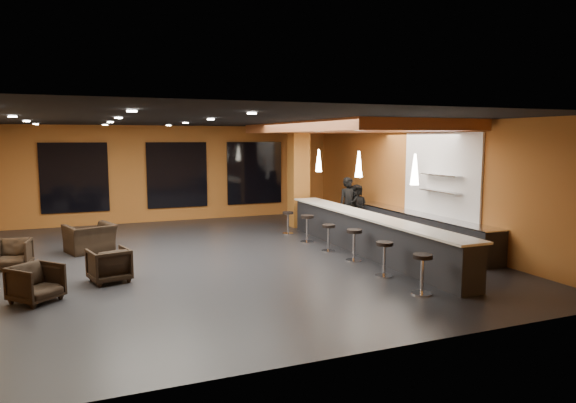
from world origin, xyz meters
name	(u,v)px	position (x,y,z in m)	size (l,w,h in m)	color
floor	(223,259)	(0.00, 0.00, -0.05)	(12.00, 13.00, 0.10)	black
ceiling	(221,118)	(0.00, 0.00, 3.55)	(12.00, 13.00, 0.10)	black
wall_back	(177,173)	(0.00, 6.55, 1.75)	(12.00, 0.10, 3.50)	#9D5923
wall_front	(347,234)	(0.00, -6.55, 1.75)	(12.00, 0.10, 3.50)	#9D5923
wall_right	(421,182)	(6.05, 0.00, 1.75)	(0.10, 13.00, 3.50)	#9D5923
wood_soffit	(344,127)	(4.00, 1.00, 3.36)	(3.60, 8.00, 0.28)	#BA6436
window_left	(75,178)	(-3.50, 6.44, 1.70)	(2.20, 0.06, 2.40)	black
window_center	(177,175)	(0.00, 6.44, 1.70)	(2.20, 0.06, 2.40)	black
window_right	(255,173)	(3.00, 6.44, 1.70)	(2.20, 0.06, 2.40)	black
tile_backsplash	(440,176)	(5.96, -1.00, 2.00)	(0.06, 3.20, 2.40)	white
bar_counter	(367,235)	(3.65, -1.00, 0.50)	(0.60, 8.00, 1.00)	black
bar_top	(367,215)	(3.65, -1.00, 1.02)	(0.78, 8.10, 0.05)	white
prep_counter	(418,230)	(5.65, -0.50, 0.43)	(0.70, 6.00, 0.86)	black
prep_top	(419,214)	(5.65, -0.50, 0.89)	(0.72, 6.00, 0.03)	silver
wall_shelf_lower	(440,191)	(5.82, -1.20, 1.60)	(0.30, 1.50, 0.03)	silver
wall_shelf_upper	(441,175)	(5.82, -1.20, 2.05)	(0.30, 1.50, 0.03)	silver
column	(299,176)	(3.65, 3.60, 1.75)	(0.60, 0.60, 3.50)	#985A22
pendant_0	(415,169)	(3.65, -3.00, 2.35)	(0.20, 0.20, 0.70)	white
pendant_1	(359,164)	(3.65, -0.50, 2.35)	(0.20, 0.20, 0.70)	white
pendant_2	(319,160)	(3.65, 2.00, 2.35)	(0.20, 0.20, 0.70)	white
staff_a	(349,205)	(4.70, 1.94, 0.90)	(0.65, 0.43, 1.80)	black
staff_b	(353,209)	(4.90, 2.00, 0.75)	(0.73, 0.57, 1.50)	black
staff_c	(357,207)	(5.25, 2.36, 0.76)	(0.74, 0.48, 1.51)	black
armchair_a	(36,283)	(-4.17, -2.19, 0.36)	(0.76, 0.78, 0.71)	black
armchair_b	(109,265)	(-2.83, -1.26, 0.36)	(0.78, 0.80, 0.73)	black
armchair_c	(13,254)	(-4.85, 0.77, 0.34)	(0.73, 0.75, 0.69)	black
armchair_d	(90,238)	(-3.15, 1.95, 0.38)	(1.16, 1.01, 0.75)	black
bar_stool_0	(422,269)	(2.81, -4.51, 0.51)	(0.40, 0.40, 0.80)	silver
bar_stool_1	(384,254)	(2.84, -3.11, 0.50)	(0.39, 0.39, 0.78)	silver
bar_stool_2	(354,241)	(2.93, -1.58, 0.51)	(0.40, 0.40, 0.79)	silver
bar_stool_3	(329,234)	(2.83, -0.36, 0.47)	(0.37, 0.37, 0.73)	silver
bar_stool_4	(307,225)	(2.79, 0.96, 0.52)	(0.41, 0.41, 0.81)	silver
bar_stool_5	(288,220)	(2.77, 2.39, 0.46)	(0.36, 0.36, 0.72)	silver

